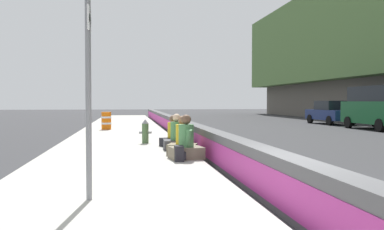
% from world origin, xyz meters
% --- Properties ---
extents(ground_plane, '(160.00, 160.00, 0.00)m').
position_xyz_m(ground_plane, '(0.00, 0.00, 0.00)').
color(ground_plane, '#353538').
rests_on(ground_plane, ground).
extents(sidewalk_strip, '(80.00, 4.40, 0.14)m').
position_xyz_m(sidewalk_strip, '(0.00, 2.65, 0.07)').
color(sidewalk_strip, '#B5B2A8').
rests_on(sidewalk_strip, ground_plane).
extents(jersey_barrier, '(76.00, 0.45, 0.85)m').
position_xyz_m(jersey_barrier, '(0.00, 0.00, 0.42)').
color(jersey_barrier, '#545456').
rests_on(jersey_barrier, ground_plane).
extents(route_sign_post, '(0.44, 0.09, 3.60)m').
position_xyz_m(route_sign_post, '(0.67, 2.98, 2.21)').
color(route_sign_post, gray).
rests_on(route_sign_post, sidewalk_strip).
extents(fire_hydrant, '(0.26, 0.46, 0.88)m').
position_xyz_m(fire_hydrant, '(9.31, 1.75, 0.59)').
color(fire_hydrant, '#47663D').
rests_on(fire_hydrant, sidewalk_strip).
extents(seated_person_foreground, '(0.83, 0.94, 1.18)m').
position_xyz_m(seated_person_foreground, '(5.03, 0.85, 0.51)').
color(seated_person_foreground, '#706651').
rests_on(seated_person_foreground, sidewalk_strip).
extents(seated_person_middle, '(0.89, 0.97, 1.12)m').
position_xyz_m(seated_person_middle, '(5.95, 0.83, 0.49)').
color(seated_person_middle, '#706651').
rests_on(seated_person_middle, sidewalk_strip).
extents(seated_person_rear, '(0.73, 0.83, 1.14)m').
position_xyz_m(seated_person_rear, '(7.16, 0.85, 0.50)').
color(seated_person_rear, '#424247').
rests_on(seated_person_rear, sidewalk_strip).
extents(seated_person_far, '(0.84, 0.91, 1.06)m').
position_xyz_m(seated_person_far, '(8.12, 0.86, 0.47)').
color(seated_person_far, black).
rests_on(seated_person_far, sidewalk_strip).
extents(backpack, '(0.32, 0.28, 0.40)m').
position_xyz_m(backpack, '(4.58, 1.08, 0.33)').
color(backpack, '#232328').
rests_on(backpack, sidewalk_strip).
extents(construction_barrel, '(0.54, 0.54, 0.95)m').
position_xyz_m(construction_barrel, '(17.09, 3.52, 0.62)').
color(construction_barrel, orange).
rests_on(construction_barrel, sidewalk_strip).
extents(parked_car_fourth, '(5.10, 2.11, 2.56)m').
position_xyz_m(parked_car_fourth, '(16.47, -12.14, 1.35)').
color(parked_car_fourth, '#145128').
rests_on(parked_car_fourth, ground_plane).
extents(parked_car_midline, '(4.56, 2.06, 1.71)m').
position_xyz_m(parked_car_midline, '(22.46, -12.24, 0.86)').
color(parked_car_midline, navy).
rests_on(parked_car_midline, ground_plane).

